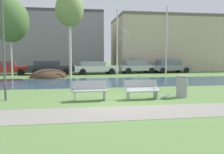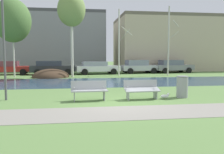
# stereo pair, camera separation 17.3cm
# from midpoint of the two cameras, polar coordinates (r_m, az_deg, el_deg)

# --- Properties ---
(ground_plane) EXTENTS (120.00, 120.00, 0.00)m
(ground_plane) POSITION_cam_midpoint_polar(r_m,az_deg,el_deg) (19.75, -3.81, -0.57)
(ground_plane) COLOR #5B7F42
(paved_path_strip) EXTENTS (60.00, 2.04, 0.01)m
(paved_path_strip) POSITION_cam_midpoint_polar(r_m,az_deg,el_deg) (8.29, 3.28, -8.62)
(paved_path_strip) COLOR gray
(paved_path_strip) RESTS_ON ground
(river_band) EXTENTS (80.00, 6.34, 0.01)m
(river_band) POSITION_cam_midpoint_polar(r_m,az_deg,el_deg) (17.67, -3.22, -1.24)
(river_band) COLOR #2D475B
(river_band) RESTS_ON ground
(soil_mound) EXTENTS (3.40, 3.53, 1.54)m
(soil_mound) POSITION_cam_midpoint_polar(r_m,az_deg,el_deg) (22.50, -15.34, -0.04)
(soil_mound) COLOR #423021
(soil_mound) RESTS_ON ground
(bench_left) EXTENTS (1.62, 0.63, 0.87)m
(bench_left) POSITION_cam_midpoint_polar(r_m,az_deg,el_deg) (10.42, -5.98, -3.18)
(bench_left) COLOR #9EA0A3
(bench_left) RESTS_ON ground
(bench_right) EXTENTS (1.62, 0.63, 0.87)m
(bench_right) POSITION_cam_midpoint_polar(r_m,az_deg,el_deg) (10.80, 6.80, -2.89)
(bench_right) COLOR #9EA0A3
(bench_right) RESTS_ON ground
(trash_bin) EXTENTS (0.56, 0.56, 1.03)m
(trash_bin) POSITION_cam_midpoint_polar(r_m,az_deg,el_deg) (11.67, 16.27, -2.17)
(trash_bin) COLOR gray
(trash_bin) RESTS_ON ground
(seagull) EXTENTS (0.47, 0.17, 0.27)m
(seagull) POSITION_cam_midpoint_polar(r_m,az_deg,el_deg) (11.10, 12.39, -4.53)
(seagull) COLOR white
(seagull) RESTS_ON ground
(streetlamp) EXTENTS (0.32, 0.32, 6.04)m
(streetlamp) POSITION_cam_midpoint_polar(r_m,az_deg,el_deg) (11.55, -25.65, 14.56)
(streetlamp) COLOR #4C4C51
(streetlamp) RESTS_ON ground
(birch_far_left) EXTENTS (3.29, 3.29, 7.14)m
(birch_far_left) POSITION_cam_midpoint_polar(r_m,az_deg,el_deg) (23.56, -23.78, 12.52)
(birch_far_left) COLOR beige
(birch_far_left) RESTS_ON ground
(birch_left) EXTENTS (2.55, 2.55, 7.91)m
(birch_left) POSITION_cam_midpoint_polar(r_m,az_deg,el_deg) (22.46, -10.53, 15.74)
(birch_left) COLOR beige
(birch_left) RESTS_ON ground
(birch_center_left) EXTENTS (1.41, 2.35, 6.55)m
(birch_center_left) POSITION_cam_midpoint_polar(r_m,az_deg,el_deg) (23.46, 1.15, 8.50)
(birch_center_left) COLOR beige
(birch_center_left) RESTS_ON ground
(birch_center) EXTENTS (1.12, 2.04, 6.90)m
(birch_center) POSITION_cam_midpoint_polar(r_m,az_deg,el_deg) (24.43, 13.00, 8.65)
(birch_center) COLOR beige
(birch_center) RESTS_ON ground
(parked_van_nearest_red) EXTENTS (4.53, 2.28, 1.43)m
(parked_van_nearest_red) POSITION_cam_midpoint_polar(r_m,az_deg,el_deg) (26.81, -24.68, 2.10)
(parked_van_nearest_red) COLOR maroon
(parked_van_nearest_red) RESTS_ON ground
(parked_sedan_second_dark) EXTENTS (4.73, 2.33, 1.45)m
(parked_sedan_second_dark) POSITION_cam_midpoint_polar(r_m,az_deg,el_deg) (25.59, -15.16, 2.30)
(parked_sedan_second_dark) COLOR #282B30
(parked_sedan_second_dark) RESTS_ON ground
(parked_hatch_third_white) EXTENTS (4.82, 2.41, 1.35)m
(parked_hatch_third_white) POSITION_cam_midpoint_polar(r_m,az_deg,el_deg) (25.34, -4.37, 2.36)
(parked_hatch_third_white) COLOR silver
(parked_hatch_third_white) RESTS_ON ground
(parked_wagon_fourth_silver) EXTENTS (4.32, 2.38, 1.51)m
(parked_wagon_fourth_silver) POSITION_cam_midpoint_polar(r_m,az_deg,el_deg) (26.82, 5.79, 2.62)
(parked_wagon_fourth_silver) COLOR #B2B5BC
(parked_wagon_fourth_silver) RESTS_ON ground
(parked_suv_fifth_grey) EXTENTS (4.63, 2.34, 1.49)m
(parked_suv_fifth_grey) POSITION_cam_midpoint_polar(r_m,az_deg,el_deg) (28.18, 13.85, 2.61)
(parked_suv_fifth_grey) COLOR slate
(parked_suv_fifth_grey) RESTS_ON ground
(building_grey_warehouse) EXTENTS (15.01, 6.69, 7.85)m
(building_grey_warehouse) POSITION_cam_midpoint_polar(r_m,az_deg,el_deg) (33.78, -15.72, 8.31)
(building_grey_warehouse) COLOR gray
(building_grey_warehouse) RESTS_ON ground
(building_beige_block) EXTENTS (17.51, 9.44, 7.23)m
(building_beige_block) POSITION_cam_midpoint_polar(r_m,az_deg,el_deg) (35.09, 15.19, 7.69)
(building_beige_block) COLOR #BCAD8E
(building_beige_block) RESTS_ON ground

